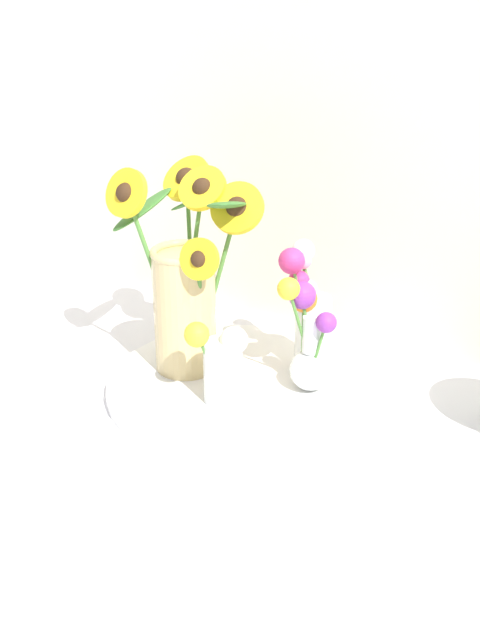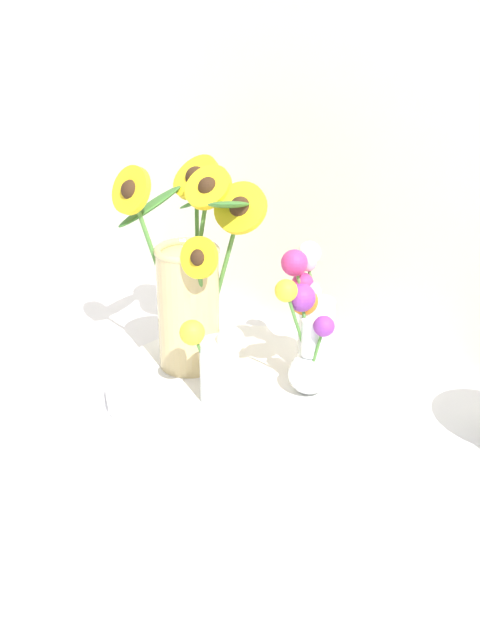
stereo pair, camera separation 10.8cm
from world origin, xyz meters
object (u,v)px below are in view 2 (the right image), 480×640
mason_jar_sunflowers (190,281)px  vase_small_center (218,361)px  serving_tray (240,386)px  vase_bulb_right (307,342)px  vase_small_back (312,313)px

mason_jar_sunflowers → vase_small_center: size_ratio=2.48×
serving_tray → vase_bulb_right: size_ratio=2.22×
serving_tray → vase_small_center: size_ratio=3.10×
vase_small_center → vase_small_back: vase_small_back is taller
serving_tray → vase_small_center: bearing=-82.8°
mason_jar_sunflowers → serving_tray: bearing=-1.3°
vase_bulb_right → mason_jar_sunflowers: bearing=-169.9°
mason_jar_sunflowers → vase_small_center: 0.15m
vase_small_center → vase_small_back: (0.06, 0.17, 0.04)m
serving_tray → mason_jar_sunflowers: size_ratio=1.25×
mason_jar_sunflowers → vase_small_back: mason_jar_sunflowers is taller
mason_jar_sunflowers → vase_bulb_right: bearing=10.1°
vase_bulb_right → vase_small_back: (-0.03, 0.07, 0.02)m
mason_jar_sunflowers → vase_small_back: (0.17, 0.10, -0.05)m
vase_bulb_right → vase_small_back: bearing=117.2°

